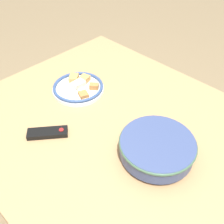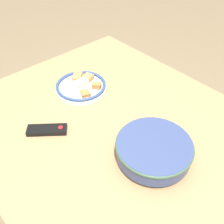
# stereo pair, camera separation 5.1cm
# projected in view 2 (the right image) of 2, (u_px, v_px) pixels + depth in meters

# --- Properties ---
(ground_plane) EXTENTS (8.00, 8.00, 0.00)m
(ground_plane) POSITION_uv_depth(u_px,v_px,m) (109.00, 209.00, 1.62)
(ground_plane) COLOR #7F6B4C
(dining_table) EXTENTS (1.18, 1.04, 0.76)m
(dining_table) POSITION_uv_depth(u_px,v_px,m) (108.00, 134.00, 1.17)
(dining_table) COLOR tan
(dining_table) RESTS_ON ground_plane
(noodle_bowl) EXTENTS (0.28, 0.28, 0.08)m
(noodle_bowl) POSITION_uv_depth(u_px,v_px,m) (154.00, 149.00, 0.93)
(noodle_bowl) COLOR #384775
(noodle_bowl) RESTS_ON dining_table
(food_plate) EXTENTS (0.24, 0.24, 0.05)m
(food_plate) POSITION_uv_depth(u_px,v_px,m) (82.00, 86.00, 1.26)
(food_plate) COLOR white
(food_plate) RESTS_ON dining_table
(tv_remote) EXTENTS (0.14, 0.16, 0.02)m
(tv_remote) POSITION_uv_depth(u_px,v_px,m) (47.00, 130.00, 1.05)
(tv_remote) COLOR black
(tv_remote) RESTS_ON dining_table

